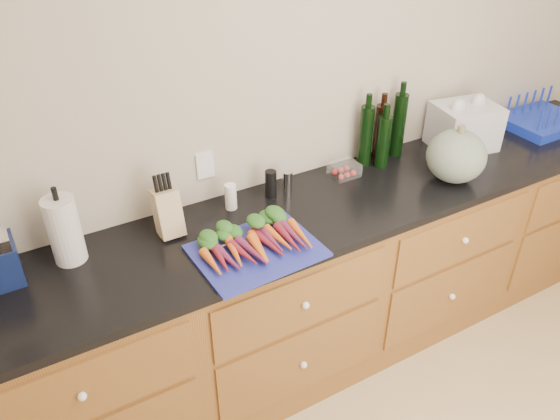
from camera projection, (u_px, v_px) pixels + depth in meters
wall_back at (317, 99)px, 2.57m from camera, size 4.10×0.05×2.60m
cabinets at (346, 276)px, 2.80m from camera, size 3.60×0.64×0.90m
countertop at (352, 199)px, 2.54m from camera, size 3.64×0.62×0.04m
cutting_board at (257, 251)px, 2.17m from camera, size 0.50×0.39×0.01m
carrots at (253, 241)px, 2.18m from camera, size 0.42×0.29×0.06m
squash at (456, 156)px, 2.58m from camera, size 0.28×0.28×0.25m
paper_towel at (65, 230)px, 2.06m from camera, size 0.12×0.12×0.27m
knife_block at (168, 212)px, 2.23m from camera, size 0.10×0.10×0.20m
grinder_salt at (231, 197)px, 2.41m from camera, size 0.05×0.05×0.12m
grinder_pepper at (271, 184)px, 2.49m from camera, size 0.05×0.05×0.13m
canister_chrome at (288, 182)px, 2.53m from camera, size 0.05×0.05×0.10m
tomato_box at (344, 170)px, 2.67m from camera, size 0.14×0.11×0.06m
bottles at (382, 134)px, 2.73m from camera, size 0.28×0.14×0.33m
grocery_bag at (464, 126)px, 2.89m from camera, size 0.36×0.31×0.23m
dish_rack at (542, 119)px, 3.15m from camera, size 0.44×0.35×0.17m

